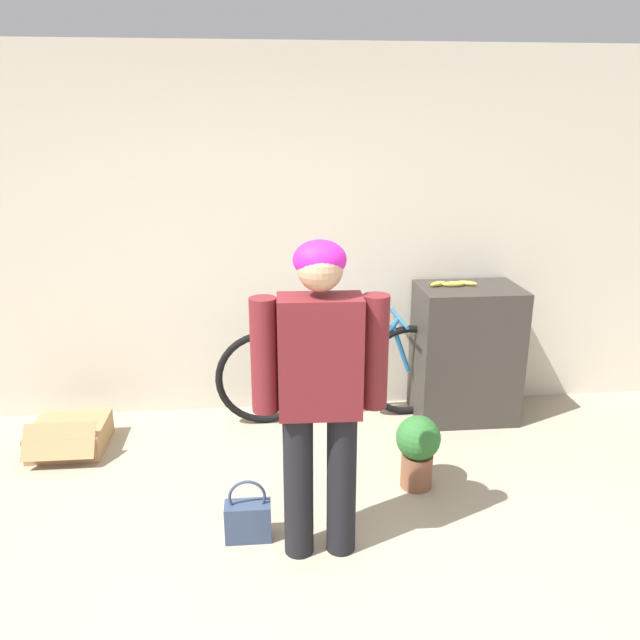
{
  "coord_description": "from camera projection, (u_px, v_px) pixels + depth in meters",
  "views": [
    {
      "loc": [
        -0.15,
        -1.94,
        2.1
      ],
      "look_at": [
        0.1,
        0.74,
        1.24
      ],
      "focal_mm": 35.0,
      "sensor_mm": 36.0,
      "label": 1
    }
  ],
  "objects": [
    {
      "name": "handbag",
      "position": [
        248.0,
        519.0,
        3.25
      ],
      "size": [
        0.24,
        0.12,
        0.35
      ],
      "color": "#334260",
      "rests_on": "ground_plane"
    },
    {
      "name": "potted_plant",
      "position": [
        418.0,
        447.0,
        3.68
      ],
      "size": [
        0.26,
        0.26,
        0.45
      ],
      "color": "brown",
      "rests_on": "ground_plane"
    },
    {
      "name": "cardboard_box",
      "position": [
        70.0,
        436.0,
        4.17
      ],
      "size": [
        0.47,
        0.52,
        0.26
      ],
      "color": "#A87F51",
      "rests_on": "ground_plane"
    },
    {
      "name": "side_shelf",
      "position": [
        465.0,
        353.0,
        4.52
      ],
      "size": [
        0.72,
        0.5,
        0.99
      ],
      "color": "#38332D",
      "rests_on": "ground_plane"
    },
    {
      "name": "person",
      "position": [
        320.0,
        382.0,
        2.92
      ],
      "size": [
        0.64,
        0.23,
        1.6
      ],
      "rotation": [
        0.0,
        0.0,
        -0.03
      ],
      "color": "black",
      "rests_on": "ground_plane"
    },
    {
      "name": "banana",
      "position": [
        452.0,
        284.0,
        4.39
      ],
      "size": [
        0.35,
        0.09,
        0.04
      ],
      "color": "#EAD64C",
      "rests_on": "side_shelf"
    },
    {
      "name": "wall_back",
      "position": [
        285.0,
        238.0,
        4.45
      ],
      "size": [
        8.0,
        0.07,
        2.6
      ],
      "color": "beige",
      "rests_on": "ground_plane"
    },
    {
      "name": "bicycle",
      "position": [
        337.0,
        372.0,
        4.5
      ],
      "size": [
        1.75,
        0.46,
        0.77
      ],
      "rotation": [
        0.0,
        0.0,
        0.04
      ],
      "color": "black",
      "rests_on": "ground_plane"
    }
  ]
}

